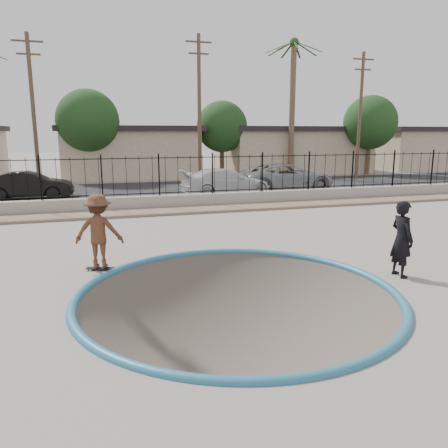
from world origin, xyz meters
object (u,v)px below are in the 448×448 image
skater (99,235)px  skateboard (101,268)px  car_c (226,182)px  car_d (286,177)px  car_b (29,185)px  videographer (402,239)px

skater → skateboard: (-0.00, -0.00, -0.87)m
car_c → car_d: car_d is taller
car_b → skateboard: bearing=-162.4°
skateboard → car_c: size_ratio=0.15×
skater → car_d: size_ratio=0.33×
videographer → car_b: videographer is taller
skateboard → skater: bearing=43.8°
skater → car_d: (10.92, 12.66, -0.10)m
car_b → car_c: 10.31m
skater → skateboard: size_ratio=2.44×
videographer → car_c: 14.35m
car_c → car_d: (4.00, 0.86, 0.06)m
skater → car_c: (6.92, 11.80, -0.16)m
skateboard → car_d: size_ratio=0.13×
skateboard → car_d: car_d is taller
videographer → car_b: 18.94m
car_b → car_c: bearing=-95.1°
car_b → car_c: car_c is taller
skateboard → car_d: (10.92, 12.66, 0.77)m
skateboard → videographer: size_ratio=0.41×
car_c → videographer: bearing=176.0°
skater → car_b: (-3.26, 13.40, -0.19)m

